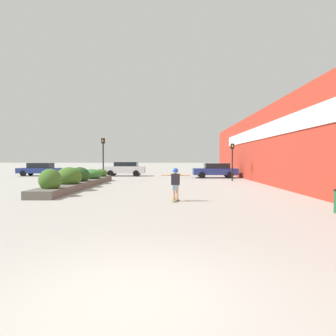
{
  "coord_description": "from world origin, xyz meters",
  "views": [
    {
      "loc": [
        0.54,
        -3.92,
        1.86
      ],
      "look_at": [
        0.2,
        15.89,
        1.27
      ],
      "focal_mm": 32.0,
      "sensor_mm": 36.0,
      "label": 1
    }
  ],
  "objects": [
    {
      "name": "traffic_light_right",
      "position": [
        5.56,
        21.49,
        2.19
      ],
      "size": [
        0.28,
        0.3,
        3.18
      ],
      "color": "black",
      "rests_on": "ground_plane"
    },
    {
      "name": "skateboarder",
      "position": [
        0.64,
        9.19,
        0.93
      ],
      "size": [
        1.28,
        0.32,
        1.38
      ],
      "rotation": [
        0.0,
        0.0,
        -0.19
      ],
      "color": "tan",
      "rests_on": "skateboard"
    },
    {
      "name": "car_leftmost",
      "position": [
        -4.75,
        28.84,
        0.82
      ],
      "size": [
        4.42,
        2.07,
        1.53
      ],
      "rotation": [
        0.0,
        0.0,
        1.57
      ],
      "color": "silver",
      "rests_on": "ground_plane"
    },
    {
      "name": "car_center_left",
      "position": [
        -14.23,
        28.89,
        0.75
      ],
      "size": [
        4.41,
        1.96,
        1.44
      ],
      "rotation": [
        0.0,
        0.0,
        1.57
      ],
      "color": "navy",
      "rests_on": "ground_plane"
    },
    {
      "name": "ground_plane",
      "position": [
        0.0,
        0.0,
        0.0
      ],
      "size": [
        300.0,
        300.0,
        0.0
      ],
      "primitive_type": "plane",
      "color": "#A3A099"
    },
    {
      "name": "traffic_light_left",
      "position": [
        -5.36,
        21.21,
        2.46
      ],
      "size": [
        0.28,
        0.3,
        3.63
      ],
      "color": "black",
      "rests_on": "ground_plane"
    },
    {
      "name": "planter_box",
      "position": [
        -5.61,
        15.68,
        0.5
      ],
      "size": [
        1.49,
        13.14,
        1.38
      ],
      "color": "#605B54",
      "rests_on": "ground_plane"
    },
    {
      "name": "skateboard",
      "position": [
        0.64,
        9.19,
        0.07
      ],
      "size": [
        0.32,
        0.74,
        0.09
      ],
      "rotation": [
        0.0,
        0.0,
        -0.19
      ],
      "color": "olive",
      "rests_on": "ground_plane"
    },
    {
      "name": "building_wall_right",
      "position": [
        7.57,
        17.81,
        2.84
      ],
      "size": [
        0.67,
        43.65,
        5.67
      ],
      "color": "#B23323",
      "rests_on": "ground_plane"
    },
    {
      "name": "car_center_right",
      "position": [
        4.73,
        25.77,
        0.76
      ],
      "size": [
        4.32,
        1.99,
        1.45
      ],
      "rotation": [
        0.0,
        0.0,
        1.57
      ],
      "color": "navy",
      "rests_on": "ground_plane"
    }
  ]
}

